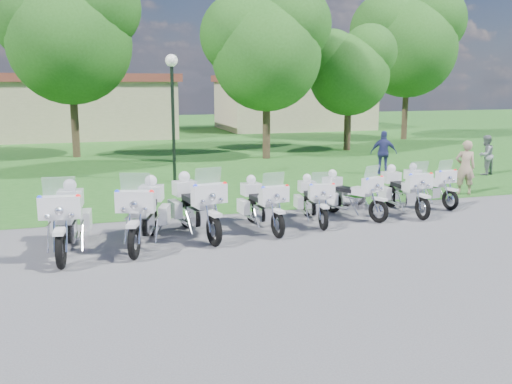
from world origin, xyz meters
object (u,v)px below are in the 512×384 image
object	(u,v)px
motorcycle_2	(196,205)
motorcycle_5	(351,194)
motorcycle_1	(145,212)
lamp_post	(172,87)
motorcycle_3	(262,204)
bystander_b	(485,155)
motorcycle_7	(428,185)
motorcycle_4	(314,199)
bystander_a	(465,168)
motorcycle_0	(67,219)
bystander_c	(384,153)
motorcycle_6	(404,190)

from	to	relation	value
motorcycle_2	motorcycle_5	size ratio (longest dim) A/B	1.25
motorcycle_5	motorcycle_1	bearing A→B (deg)	-12.65
lamp_post	motorcycle_3	bearing A→B (deg)	-82.43
motorcycle_5	bystander_b	distance (m)	9.49
motorcycle_7	motorcycle_1	bearing A→B (deg)	1.27
motorcycle_7	motorcycle_2	bearing A→B (deg)	-0.26
lamp_post	motorcycle_2	bearing A→B (deg)	-95.21
motorcycle_4	bystander_a	world-z (taller)	bystander_a
motorcycle_3	motorcycle_4	bearing A→B (deg)	-174.98
motorcycle_1	lamp_post	bearing A→B (deg)	-85.73
motorcycle_3	lamp_post	xyz separation A→B (m)	(-0.98, 7.38, 2.77)
lamp_post	bystander_a	xyz separation A→B (m)	(8.58, -5.14, -2.53)
motorcycle_3	lamp_post	size ratio (longest dim) A/B	0.50
motorcycle_0	bystander_b	size ratio (longest dim) A/B	1.70
motorcycle_2	motorcycle_3	bearing A→B (deg)	173.79
motorcycle_7	bystander_a	xyz separation A→B (m)	(2.00, 0.97, 0.28)
bystander_b	bystander_c	size ratio (longest dim) A/B	0.91
motorcycle_0	motorcycle_3	size ratio (longest dim) A/B	1.17
motorcycle_5	bystander_c	xyz separation A→B (m)	(4.43, 6.09, 0.24)
motorcycle_4	bystander_c	bearing A→B (deg)	-125.09
motorcycle_0	bystander_c	bearing A→B (deg)	-142.04
motorcycle_5	motorcycle_6	world-z (taller)	motorcycle_6
motorcycle_6	bystander_a	xyz separation A→B (m)	(3.27, 1.69, 0.23)
motorcycle_1	bystander_c	world-z (taller)	motorcycle_1
motorcycle_1	motorcycle_5	size ratio (longest dim) A/B	1.23
motorcycle_2	bystander_b	bearing A→B (deg)	-166.08
bystander_a	lamp_post	bearing A→B (deg)	-7.83
motorcycle_0	lamp_post	world-z (taller)	lamp_post
motorcycle_2	bystander_b	world-z (taller)	motorcycle_2
motorcycle_3	bystander_b	distance (m)	12.12
motorcycle_1	motorcycle_0	bearing A→B (deg)	22.61
lamp_post	motorcycle_7	bearing A→B (deg)	-42.90
motorcycle_3	motorcycle_4	xyz separation A→B (m)	(1.50, 0.28, -0.04)
motorcycle_2	bystander_c	xyz separation A→B (m)	(8.80, 6.71, 0.13)
motorcycle_3	motorcycle_4	size ratio (longest dim) A/B	1.07
motorcycle_4	bystander_c	distance (m)	8.48
motorcycle_5	motorcycle_0	bearing A→B (deg)	-14.09
bystander_c	lamp_post	bearing A→B (deg)	23.75
motorcycle_4	motorcycle_6	xyz separation A→B (m)	(2.83, 0.27, 0.05)
bystander_b	bystander_a	bearing A→B (deg)	22.67
motorcycle_7	bystander_b	size ratio (longest dim) A/B	1.34
motorcycle_0	motorcycle_3	bearing A→B (deg)	-165.31
motorcycle_6	lamp_post	bearing A→B (deg)	-52.04
motorcycle_2	motorcycle_7	size ratio (longest dim) A/B	1.23
motorcycle_5	motorcycle_6	distance (m)	1.63
motorcycle_1	lamp_post	xyz separation A→B (m)	(1.95, 7.95, 2.67)
motorcycle_6	lamp_post	size ratio (longest dim) A/B	0.50
motorcycle_3	bystander_b	bearing A→B (deg)	-159.35
motorcycle_1	bystander_a	distance (m)	10.90
motorcycle_0	motorcycle_7	bearing A→B (deg)	-163.06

